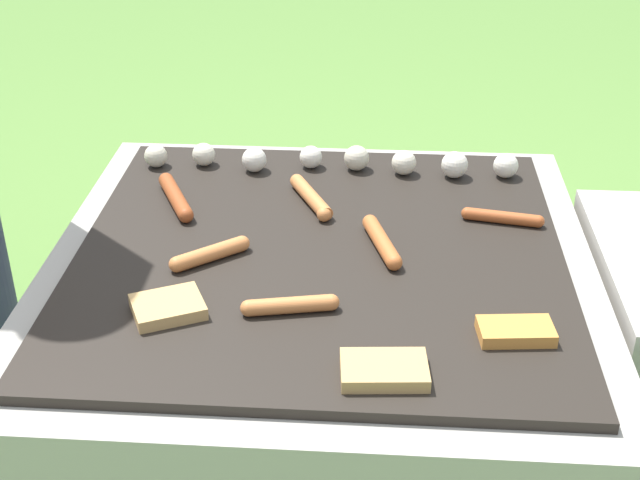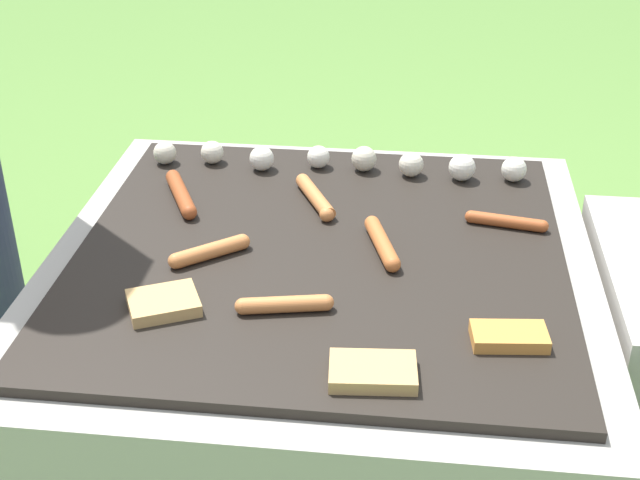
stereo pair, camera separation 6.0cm
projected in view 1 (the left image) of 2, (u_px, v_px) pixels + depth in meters
ground_plane at (320, 421)px, 1.72m from camera, size 14.00×14.00×0.00m
grill at (320, 342)px, 1.62m from camera, size 0.94×0.94×0.38m
sausage_front_center at (290, 305)px, 1.36m from camera, size 0.15×0.05×0.03m
sausage_mid_right at (503, 217)px, 1.60m from camera, size 0.15×0.04×0.02m
sausage_back_center at (210, 254)px, 1.49m from camera, size 0.12×0.10×0.03m
sausage_front_right at (311, 197)px, 1.67m from camera, size 0.09×0.16×0.03m
sausage_back_left at (382, 242)px, 1.52m from camera, size 0.07×0.16×0.03m
sausage_mid_left at (176, 197)px, 1.67m from camera, size 0.10×0.17×0.03m
bread_slice_right at (168, 307)px, 1.36m from camera, size 0.13×0.12×0.02m
bread_slice_left at (516, 331)px, 1.30m from camera, size 0.11×0.07×0.02m
bread_slice_center at (384, 370)px, 1.22m from camera, size 0.13×0.09×0.02m
mushroom_row at (340, 160)px, 1.79m from camera, size 0.75×0.07×0.05m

